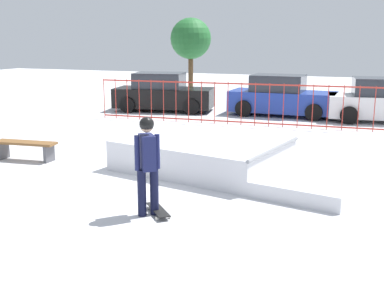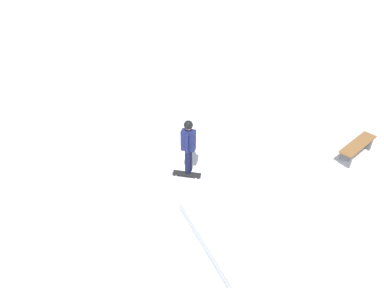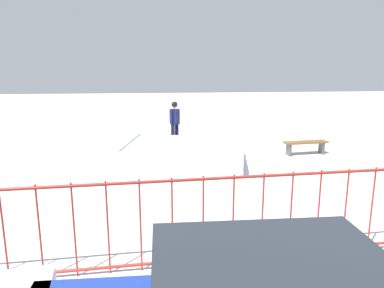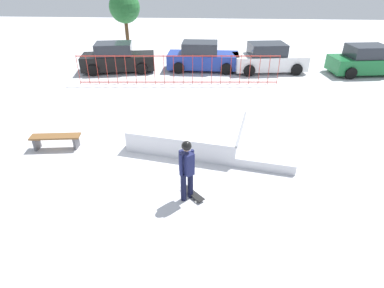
% 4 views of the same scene
% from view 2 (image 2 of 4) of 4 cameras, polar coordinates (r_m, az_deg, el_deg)
% --- Properties ---
extents(ground_plane, '(60.00, 60.00, 0.00)m').
position_cam_2_polar(ground_plane, '(9.45, 15.17, -10.37)').
color(ground_plane, silver).
extents(skate_ramp, '(5.80, 3.60, 0.74)m').
position_cam_2_polar(skate_ramp, '(8.27, 10.52, -14.56)').
color(skate_ramp, silver).
rests_on(skate_ramp, ground).
extents(skater, '(0.41, 0.43, 1.73)m').
position_cam_2_polar(skater, '(9.68, -0.57, 0.05)').
color(skater, black).
rests_on(skater, ground).
extents(skateboard, '(0.69, 0.72, 0.09)m').
position_cam_2_polar(skateboard, '(10.11, -0.85, -4.82)').
color(skateboard, black).
rests_on(skateboard, ground).
extents(park_bench, '(1.64, 0.59, 0.48)m').
position_cam_2_polar(park_bench, '(11.79, 24.91, -0.38)').
color(park_bench, brown).
rests_on(park_bench, ground).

